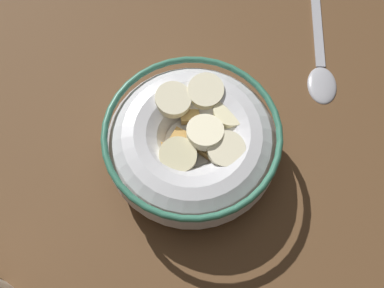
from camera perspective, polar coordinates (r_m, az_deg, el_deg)
The scene contains 3 objects.
ground_plane at distance 47.74cm, azimuth -0.00°, elevation -1.96°, with size 112.72×112.72×2.00cm, color brown.
cereal_bowl at distance 44.00cm, azimuth 0.05°, elevation 0.09°, with size 15.99×15.99×6.15cm.
spoon at distance 53.18cm, azimuth 15.10°, elevation 9.05°, with size 16.57×4.05×0.80cm.
Camera 1 is at (-17.90, 1.47, 43.23)cm, focal length 44.88 mm.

